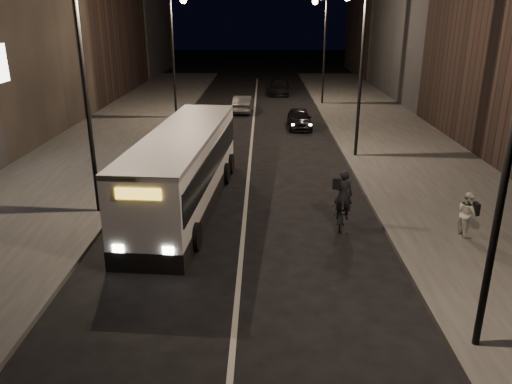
{
  "coord_description": "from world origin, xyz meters",
  "views": [
    {
      "loc": [
        0.68,
        -13.68,
        7.36
      ],
      "look_at": [
        0.45,
        2.46,
        1.5
      ],
      "focal_mm": 35.0,
      "sensor_mm": 36.0,
      "label": 1
    }
  ],
  "objects_px": {
    "streetlight_left_far": "(176,42)",
    "car_near": "(299,118)",
    "streetlight_right_mid": "(357,54)",
    "car_mid": "(243,104)",
    "city_bus": "(184,165)",
    "cyclist_on_bicycle": "(342,208)",
    "streetlight_right_near": "(502,120)",
    "pedestrian_woman": "(467,214)",
    "streetlight_right_far": "(322,38)",
    "streetlight_left_near": "(91,72)",
    "car_far": "(279,87)"
  },
  "relations": [
    {
      "from": "streetlight_right_near",
      "to": "streetlight_left_far",
      "type": "distance_m",
      "value": 28.1
    },
    {
      "from": "city_bus",
      "to": "pedestrian_woman",
      "type": "height_order",
      "value": "city_bus"
    },
    {
      "from": "streetlight_right_mid",
      "to": "streetlight_left_near",
      "type": "xyz_separation_m",
      "value": [
        -10.66,
        -8.0,
        0.0
      ]
    },
    {
      "from": "streetlight_right_near",
      "to": "streetlight_left_near",
      "type": "distance_m",
      "value": 13.33
    },
    {
      "from": "streetlight_right_far",
      "to": "pedestrian_woman",
      "type": "xyz_separation_m",
      "value": [
        2.27,
        -26.0,
        -4.43
      ]
    },
    {
      "from": "streetlight_right_mid",
      "to": "streetlight_right_far",
      "type": "distance_m",
      "value": 16.0
    },
    {
      "from": "streetlight_right_far",
      "to": "city_bus",
      "type": "xyz_separation_m",
      "value": [
        -7.73,
        -22.96,
        -3.7
      ]
    },
    {
      "from": "streetlight_left_near",
      "to": "streetlight_right_far",
      "type": "bearing_deg",
      "value": 66.04
    },
    {
      "from": "car_near",
      "to": "streetlight_right_mid",
      "type": "bearing_deg",
      "value": -73.52
    },
    {
      "from": "streetlight_right_mid",
      "to": "cyclist_on_bicycle",
      "type": "xyz_separation_m",
      "value": [
        -1.82,
        -9.01,
        -4.63
      ]
    },
    {
      "from": "cyclist_on_bicycle",
      "to": "city_bus",
      "type": "bearing_deg",
      "value": 169.79
    },
    {
      "from": "pedestrian_woman",
      "to": "streetlight_left_near",
      "type": "bearing_deg",
      "value": 73.17
    },
    {
      "from": "car_near",
      "to": "streetlight_right_far",
      "type": "bearing_deg",
      "value": 75.14
    },
    {
      "from": "streetlight_right_near",
      "to": "car_far",
      "type": "relative_size",
      "value": 1.7
    },
    {
      "from": "streetlight_left_near",
      "to": "car_mid",
      "type": "height_order",
      "value": "streetlight_left_near"
    },
    {
      "from": "streetlight_right_near",
      "to": "car_mid",
      "type": "bearing_deg",
      "value": 102.15
    },
    {
      "from": "streetlight_right_mid",
      "to": "car_near",
      "type": "bearing_deg",
      "value": 107.1
    },
    {
      "from": "pedestrian_woman",
      "to": "car_far",
      "type": "height_order",
      "value": "pedestrian_woman"
    },
    {
      "from": "streetlight_right_mid",
      "to": "cyclist_on_bicycle",
      "type": "bearing_deg",
      "value": -101.4
    },
    {
      "from": "streetlight_right_mid",
      "to": "streetlight_left_near",
      "type": "relative_size",
      "value": 1.0
    },
    {
      "from": "streetlight_right_near",
      "to": "car_near",
      "type": "height_order",
      "value": "streetlight_right_near"
    },
    {
      "from": "streetlight_right_near",
      "to": "streetlight_right_far",
      "type": "distance_m",
      "value": 32.0
    },
    {
      "from": "streetlight_left_near",
      "to": "pedestrian_woman",
      "type": "height_order",
      "value": "streetlight_left_near"
    },
    {
      "from": "streetlight_right_far",
      "to": "streetlight_left_far",
      "type": "height_order",
      "value": "same"
    },
    {
      "from": "streetlight_right_near",
      "to": "car_near",
      "type": "xyz_separation_m",
      "value": [
        -2.22,
        23.23,
        -4.72
      ]
    },
    {
      "from": "streetlight_right_near",
      "to": "city_bus",
      "type": "distance_m",
      "value": 12.46
    },
    {
      "from": "streetlight_right_mid",
      "to": "streetlight_right_far",
      "type": "bearing_deg",
      "value": 90.0
    },
    {
      "from": "pedestrian_woman",
      "to": "cyclist_on_bicycle",
      "type": "bearing_deg",
      "value": 68.4
    },
    {
      "from": "streetlight_right_near",
      "to": "streetlight_left_far",
      "type": "relative_size",
      "value": 1.0
    },
    {
      "from": "car_near",
      "to": "car_far",
      "type": "xyz_separation_m",
      "value": [
        -0.91,
        14.57,
        0.05
      ]
    },
    {
      "from": "streetlight_right_near",
      "to": "pedestrian_woman",
      "type": "height_order",
      "value": "streetlight_right_near"
    },
    {
      "from": "city_bus",
      "to": "car_far",
      "type": "xyz_separation_m",
      "value": [
        4.6,
        28.76,
        -0.97
      ]
    },
    {
      "from": "streetlight_right_near",
      "to": "streetlight_right_mid",
      "type": "height_order",
      "value": "same"
    },
    {
      "from": "cyclist_on_bicycle",
      "to": "streetlight_left_far",
      "type": "bearing_deg",
      "value": 123.92
    },
    {
      "from": "streetlight_right_mid",
      "to": "car_far",
      "type": "xyz_separation_m",
      "value": [
        -3.13,
        21.8,
        -4.67
      ]
    },
    {
      "from": "streetlight_right_mid",
      "to": "car_far",
      "type": "distance_m",
      "value": 22.51
    },
    {
      "from": "cyclist_on_bicycle",
      "to": "car_far",
      "type": "height_order",
      "value": "cyclist_on_bicycle"
    },
    {
      "from": "streetlight_right_mid",
      "to": "car_far",
      "type": "height_order",
      "value": "streetlight_right_mid"
    },
    {
      "from": "streetlight_left_near",
      "to": "car_far",
      "type": "bearing_deg",
      "value": 75.81
    },
    {
      "from": "car_mid",
      "to": "streetlight_left_near",
      "type": "bearing_deg",
      "value": 80.63
    },
    {
      "from": "car_mid",
      "to": "pedestrian_woman",
      "type": "bearing_deg",
      "value": 113.14
    },
    {
      "from": "streetlight_left_far",
      "to": "car_near",
      "type": "xyz_separation_m",
      "value": [
        8.44,
        -2.77,
        -4.72
      ]
    },
    {
      "from": "streetlight_right_near",
      "to": "streetlight_right_mid",
      "type": "bearing_deg",
      "value": 90.0
    },
    {
      "from": "streetlight_right_near",
      "to": "cyclist_on_bicycle",
      "type": "distance_m",
      "value": 8.58
    },
    {
      "from": "city_bus",
      "to": "cyclist_on_bicycle",
      "type": "bearing_deg",
      "value": -14.93
    },
    {
      "from": "car_far",
      "to": "city_bus",
      "type": "bearing_deg",
      "value": -96.23
    },
    {
      "from": "streetlight_right_mid",
      "to": "pedestrian_woman",
      "type": "xyz_separation_m",
      "value": [
        2.27,
        -10.0,
        -4.43
      ]
    },
    {
      "from": "streetlight_left_near",
      "to": "car_near",
      "type": "bearing_deg",
      "value": 61.01
    },
    {
      "from": "streetlight_right_mid",
      "to": "car_mid",
      "type": "distance_m",
      "value": 14.98
    },
    {
      "from": "city_bus",
      "to": "car_mid",
      "type": "xyz_separation_m",
      "value": [
        1.54,
        19.75,
        -1.02
      ]
    }
  ]
}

